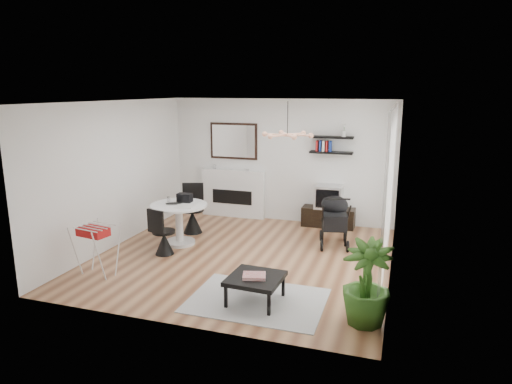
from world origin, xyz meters
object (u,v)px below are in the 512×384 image
(tv_console, at_px, (328,217))
(coffee_table, at_px, (255,279))
(stroller, at_px, (334,222))
(crt_tv, at_px, (329,197))
(potted_plant, at_px, (366,283))
(drying_rack, at_px, (97,249))
(fireplace, at_px, (233,188))
(dining_table, at_px, (179,218))

(tv_console, relative_size, coffee_table, 1.48)
(stroller, bearing_deg, crt_tv, 92.87)
(coffee_table, xyz_separation_m, potted_plant, (1.50, -0.13, 0.21))
(drying_rack, relative_size, stroller, 0.79)
(crt_tv, bearing_deg, fireplace, 176.61)
(tv_console, xyz_separation_m, dining_table, (-2.52, -2.00, 0.31))
(coffee_table, relative_size, potted_plant, 0.69)
(stroller, height_order, coffee_table, stroller)
(fireplace, height_order, tv_console, fireplace)
(dining_table, relative_size, drying_rack, 1.30)
(potted_plant, bearing_deg, crt_tv, 105.62)
(drying_rack, height_order, potted_plant, potted_plant)
(tv_console, distance_m, coffee_table, 3.91)
(drying_rack, relative_size, coffee_table, 1.09)
(crt_tv, height_order, potted_plant, potted_plant)
(tv_console, relative_size, stroller, 1.07)
(fireplace, height_order, stroller, fireplace)
(coffee_table, bearing_deg, potted_plant, -4.78)
(dining_table, height_order, drying_rack, drying_rack)
(fireplace, distance_m, dining_table, 2.16)
(tv_console, bearing_deg, potted_plant, -74.41)
(stroller, bearing_deg, drying_rack, -153.66)
(tv_console, xyz_separation_m, stroller, (0.29, -1.14, 0.24))
(stroller, bearing_deg, tv_console, 92.78)
(fireplace, height_order, potted_plant, fireplace)
(crt_tv, bearing_deg, coffee_table, -95.53)
(fireplace, bearing_deg, stroller, -26.78)
(tv_console, xyz_separation_m, drying_rack, (-3.06, -3.75, 0.22))
(crt_tv, height_order, coffee_table, crt_tv)
(tv_console, distance_m, crt_tv, 0.46)
(coffee_table, bearing_deg, crt_tv, 84.47)
(tv_console, bearing_deg, drying_rack, -129.15)
(crt_tv, bearing_deg, tv_console, 70.51)
(dining_table, xyz_separation_m, potted_plant, (3.64, -2.01, 0.03))
(tv_console, relative_size, dining_table, 1.04)
(crt_tv, bearing_deg, stroller, -75.55)
(tv_console, relative_size, potted_plant, 1.02)
(dining_table, xyz_separation_m, drying_rack, (-0.54, -1.75, -0.08))
(fireplace, relative_size, coffee_table, 2.86)
(stroller, xyz_separation_m, potted_plant, (0.83, -2.87, 0.10))
(crt_tv, height_order, drying_rack, crt_tv)
(tv_console, height_order, crt_tv, crt_tv)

